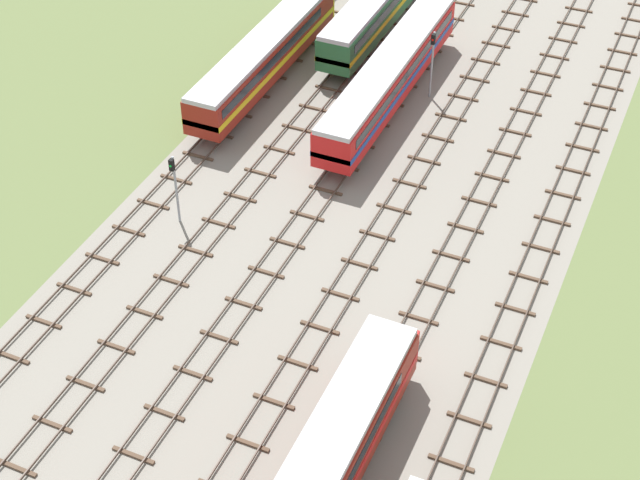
% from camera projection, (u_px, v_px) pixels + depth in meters
% --- Properties ---
extents(ground_plane, '(480.00, 480.00, 0.00)m').
position_uv_depth(ground_plane, '(378.00, 172.00, 67.55)').
color(ground_plane, '#5B6B3D').
extents(ballast_bed, '(28.52, 176.00, 0.01)m').
position_uv_depth(ballast_bed, '(378.00, 172.00, 67.55)').
color(ballast_bed, gray).
rests_on(ballast_bed, ground).
extents(track_far_left, '(2.40, 126.00, 0.29)m').
position_uv_depth(track_far_left, '(228.00, 123.00, 71.96)').
color(track_far_left, '#47382D').
rests_on(track_far_left, ground).
extents(track_left, '(2.40, 126.00, 0.29)m').
position_uv_depth(track_left, '(288.00, 138.00, 70.44)').
color(track_left, '#47382D').
rests_on(track_left, ground).
extents(track_centre_left, '(2.40, 126.00, 0.29)m').
position_uv_depth(track_centre_left, '(351.00, 154.00, 68.92)').
color(track_centre_left, '#47382D').
rests_on(track_centre_left, ground).
extents(track_centre, '(2.40, 126.00, 0.29)m').
position_uv_depth(track_centre, '(417.00, 171.00, 67.40)').
color(track_centre, '#47382D').
rests_on(track_centre, ground).
extents(track_centre_right, '(2.40, 126.00, 0.29)m').
position_uv_depth(track_centre_right, '(486.00, 188.00, 65.88)').
color(track_centre_right, '#47382D').
rests_on(track_centre_right, ground).
extents(track_right, '(2.40, 126.00, 0.29)m').
position_uv_depth(track_right, '(558.00, 207.00, 64.36)').
color(track_right, '#47382D').
rests_on(track_right, ground).
extents(diesel_railcar_far_left_mid, '(2.96, 20.50, 3.80)m').
position_uv_depth(diesel_railcar_far_left_mid, '(264.00, 55.00, 74.69)').
color(diesel_railcar_far_left_mid, maroon).
rests_on(diesel_railcar_far_left_mid, ground).
extents(passenger_coach_centre_left_midfar, '(2.96, 22.00, 3.80)m').
position_uv_depth(passenger_coach_centre_left_midfar, '(389.00, 75.00, 72.41)').
color(passenger_coach_centre_left_midfar, red).
rests_on(passenger_coach_centre_left_midfar, ground).
extents(signal_post_nearest, '(0.28, 0.47, 5.47)m').
position_uv_depth(signal_post_nearest, '(432.00, 57.00, 72.77)').
color(signal_post_nearest, gray).
rests_on(signal_post_nearest, ground).
extents(signal_post_near, '(0.28, 0.47, 5.07)m').
position_uv_depth(signal_post_near, '(175.00, 181.00, 61.31)').
color(signal_post_near, gray).
rests_on(signal_post_near, ground).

